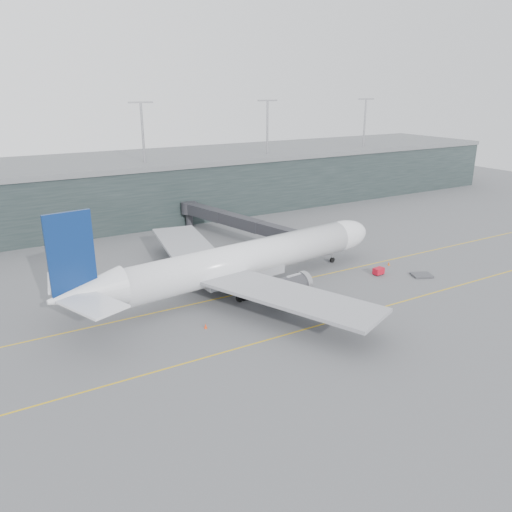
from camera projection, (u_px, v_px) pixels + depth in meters
ground at (213, 289)px, 84.73m from camera, size 320.00×320.00×0.00m
taxiline_a at (224, 297)px, 81.46m from camera, size 160.00×0.25×0.02m
taxiline_b at (276, 337)px, 68.37m from camera, size 160.00×0.25×0.02m
taxiline_lead_main at (193, 253)px, 103.48m from camera, size 0.25×60.00×0.02m
terminal at (116, 188)px, 129.74m from camera, size 240.00×36.00×29.00m
main_aircraft at (244, 261)px, 83.94m from camera, size 61.93×57.80×17.36m
jet_bridge at (240, 220)px, 110.81m from camera, size 12.24×42.75×6.13m
gse_cart at (379, 271)px, 90.98m from camera, size 2.07×1.44×1.34m
baggage_dolly at (422, 275)px, 90.49m from camera, size 4.23×3.86×0.34m
uld_a at (158, 272)px, 89.94m from camera, size 2.06×1.66×1.85m
uld_b at (179, 268)px, 92.35m from camera, size 1.82×1.48×1.61m
uld_c at (194, 264)px, 93.69m from camera, size 2.29×1.93×1.90m
cone_nose at (389, 263)px, 95.94m from camera, size 0.48×0.48×0.77m
cone_wing_stbd at (328, 321)px, 72.37m from camera, size 0.41×0.41×0.66m
cone_wing_port at (223, 261)px, 97.52m from camera, size 0.47×0.47×0.75m
cone_tail at (206, 326)px, 70.84m from camera, size 0.46×0.46×0.74m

